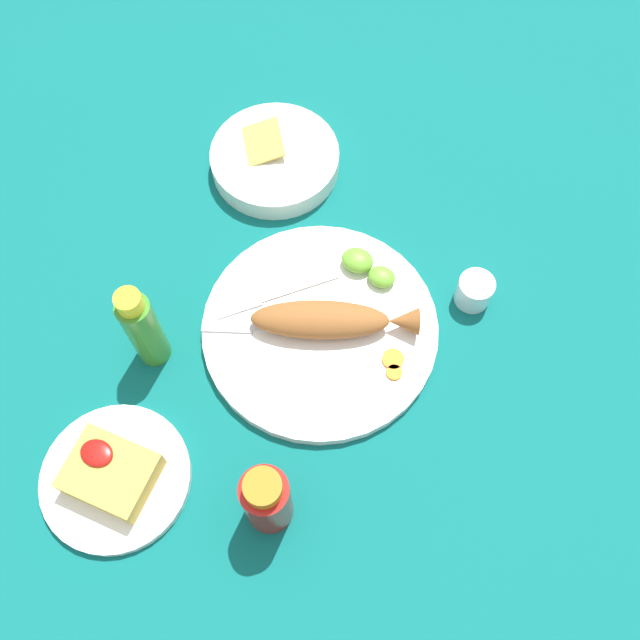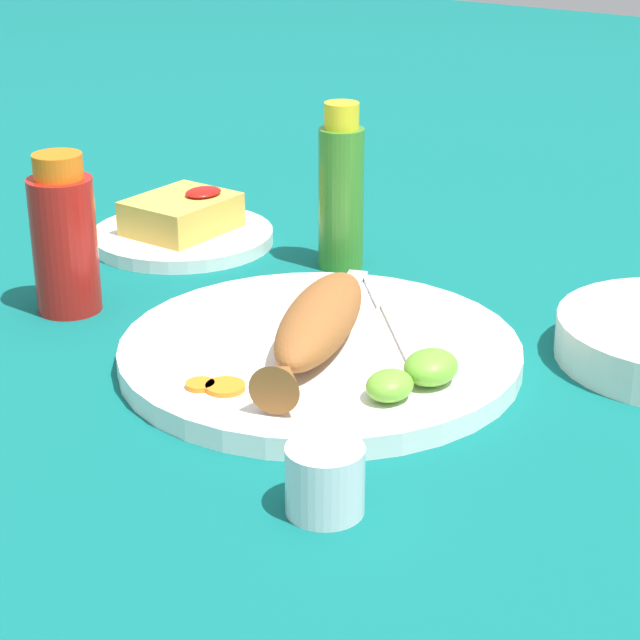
{
  "view_description": "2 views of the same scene",
  "coord_description": "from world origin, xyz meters",
  "px_view_note": "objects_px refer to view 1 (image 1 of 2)",
  "views": [
    {
      "loc": [
        -0.16,
        0.38,
        0.91
      ],
      "look_at": [
        0.0,
        0.0,
        0.04
      ],
      "focal_mm": 40.0,
      "sensor_mm": 36.0,
      "label": 1
    },
    {
      "loc": [
        -0.69,
        -0.5,
        0.4
      ],
      "look_at": [
        0.0,
        0.0,
        0.04
      ],
      "focal_mm": 65.0,
      "sensor_mm": 36.0,
      "label": 2
    }
  ],
  "objects_px": {
    "fork_far": "(267,298)",
    "salt_cup": "(474,292)",
    "fork_near": "(259,328)",
    "fried_fish": "(330,320)",
    "side_plate_fries": "(116,478)",
    "guacamole_bowl": "(275,159)",
    "hot_sauce_bottle_red": "(267,500)",
    "hot_sauce_bottle_green": "(143,328)",
    "main_plate": "(320,329)"
  },
  "relations": [
    {
      "from": "fork_far",
      "to": "guacamole_bowl",
      "type": "bearing_deg",
      "value": -111.22
    },
    {
      "from": "hot_sauce_bottle_red",
      "to": "hot_sauce_bottle_green",
      "type": "relative_size",
      "value": 0.88
    },
    {
      "from": "hot_sauce_bottle_red",
      "to": "salt_cup",
      "type": "distance_m",
      "value": 0.41
    },
    {
      "from": "fork_near",
      "to": "hot_sauce_bottle_green",
      "type": "relative_size",
      "value": 1.08
    },
    {
      "from": "hot_sauce_bottle_green",
      "to": "main_plate",
      "type": "bearing_deg",
      "value": -149.34
    },
    {
      "from": "fork_far",
      "to": "salt_cup",
      "type": "relative_size",
      "value": 2.84
    },
    {
      "from": "fork_near",
      "to": "salt_cup",
      "type": "relative_size",
      "value": 3.5
    },
    {
      "from": "hot_sauce_bottle_green",
      "to": "side_plate_fries",
      "type": "height_order",
      "value": "hot_sauce_bottle_green"
    },
    {
      "from": "fried_fish",
      "to": "fork_far",
      "type": "distance_m",
      "value": 0.1
    },
    {
      "from": "hot_sauce_bottle_red",
      "to": "salt_cup",
      "type": "xyz_separation_m",
      "value": [
        -0.14,
        -0.38,
        -0.05
      ]
    },
    {
      "from": "main_plate",
      "to": "guacamole_bowl",
      "type": "height_order",
      "value": "guacamole_bowl"
    },
    {
      "from": "side_plate_fries",
      "to": "fried_fish",
      "type": "bearing_deg",
      "value": -119.79
    },
    {
      "from": "salt_cup",
      "to": "fork_near",
      "type": "bearing_deg",
      "value": 33.48
    },
    {
      "from": "fork_near",
      "to": "fork_far",
      "type": "distance_m",
      "value": 0.05
    },
    {
      "from": "hot_sauce_bottle_red",
      "to": "side_plate_fries",
      "type": "bearing_deg",
      "value": 11.73
    },
    {
      "from": "fried_fish",
      "to": "hot_sauce_bottle_red",
      "type": "relative_size",
      "value": 1.58
    },
    {
      "from": "fried_fish",
      "to": "fork_near",
      "type": "bearing_deg",
      "value": 2.88
    },
    {
      "from": "salt_cup",
      "to": "side_plate_fries",
      "type": "bearing_deg",
      "value": 51.61
    },
    {
      "from": "hot_sauce_bottle_red",
      "to": "guacamole_bowl",
      "type": "relative_size",
      "value": 0.73
    },
    {
      "from": "fork_far",
      "to": "hot_sauce_bottle_green",
      "type": "height_order",
      "value": "hot_sauce_bottle_green"
    },
    {
      "from": "fork_near",
      "to": "hot_sauce_bottle_red",
      "type": "height_order",
      "value": "hot_sauce_bottle_red"
    },
    {
      "from": "hot_sauce_bottle_red",
      "to": "guacamole_bowl",
      "type": "bearing_deg",
      "value": -66.12
    },
    {
      "from": "main_plate",
      "to": "fried_fish",
      "type": "distance_m",
      "value": 0.03
    },
    {
      "from": "fried_fish",
      "to": "side_plate_fries",
      "type": "xyz_separation_m",
      "value": [
        0.17,
        0.3,
        -0.03
      ]
    },
    {
      "from": "side_plate_fries",
      "to": "guacamole_bowl",
      "type": "distance_m",
      "value": 0.53
    },
    {
      "from": "hot_sauce_bottle_red",
      "to": "hot_sauce_bottle_green",
      "type": "xyz_separation_m",
      "value": [
        0.24,
        -0.13,
        0.01
      ]
    },
    {
      "from": "fried_fish",
      "to": "salt_cup",
      "type": "height_order",
      "value": "fried_fish"
    },
    {
      "from": "fried_fish",
      "to": "fork_far",
      "type": "height_order",
      "value": "fried_fish"
    },
    {
      "from": "salt_cup",
      "to": "side_plate_fries",
      "type": "xyz_separation_m",
      "value": [
        0.34,
        0.42,
        -0.01
      ]
    },
    {
      "from": "main_plate",
      "to": "guacamole_bowl",
      "type": "bearing_deg",
      "value": -53.12
    },
    {
      "from": "fork_far",
      "to": "main_plate",
      "type": "bearing_deg",
      "value": 129.67
    },
    {
      "from": "hot_sauce_bottle_green",
      "to": "salt_cup",
      "type": "height_order",
      "value": "hot_sauce_bottle_green"
    },
    {
      "from": "fork_near",
      "to": "fork_far",
      "type": "bearing_deg",
      "value": -98.16
    },
    {
      "from": "fork_near",
      "to": "salt_cup",
      "type": "xyz_separation_m",
      "value": [
        -0.25,
        -0.17,
        0.0
      ]
    },
    {
      "from": "main_plate",
      "to": "fork_near",
      "type": "distance_m",
      "value": 0.08
    },
    {
      "from": "fried_fish",
      "to": "guacamole_bowl",
      "type": "xyz_separation_m",
      "value": [
        0.19,
        -0.23,
        -0.02
      ]
    },
    {
      "from": "salt_cup",
      "to": "guacamole_bowl",
      "type": "distance_m",
      "value": 0.37
    },
    {
      "from": "main_plate",
      "to": "fried_fish",
      "type": "relative_size",
      "value": 1.43
    },
    {
      "from": "salt_cup",
      "to": "hot_sauce_bottle_red",
      "type": "bearing_deg",
      "value": 69.97
    },
    {
      "from": "main_plate",
      "to": "side_plate_fries",
      "type": "distance_m",
      "value": 0.33
    },
    {
      "from": "hot_sauce_bottle_green",
      "to": "guacamole_bowl",
      "type": "bearing_deg",
      "value": -93.57
    },
    {
      "from": "fork_far",
      "to": "salt_cup",
      "type": "xyz_separation_m",
      "value": [
        -0.26,
        -0.12,
        0.0
      ]
    },
    {
      "from": "fork_far",
      "to": "salt_cup",
      "type": "distance_m",
      "value": 0.29
    },
    {
      "from": "fork_near",
      "to": "salt_cup",
      "type": "bearing_deg",
      "value": -167.16
    },
    {
      "from": "main_plate",
      "to": "hot_sauce_bottle_red",
      "type": "relative_size",
      "value": 2.26
    },
    {
      "from": "hot_sauce_bottle_green",
      "to": "salt_cup",
      "type": "xyz_separation_m",
      "value": [
        -0.38,
        -0.25,
        -0.06
      ]
    },
    {
      "from": "hot_sauce_bottle_red",
      "to": "salt_cup",
      "type": "bearing_deg",
      "value": -110.03
    },
    {
      "from": "fork_near",
      "to": "fried_fish",
      "type": "bearing_deg",
      "value": -175.95
    },
    {
      "from": "fried_fish",
      "to": "fork_near",
      "type": "height_order",
      "value": "fried_fish"
    },
    {
      "from": "hot_sauce_bottle_red",
      "to": "fork_near",
      "type": "bearing_deg",
      "value": -61.99
    }
  ]
}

